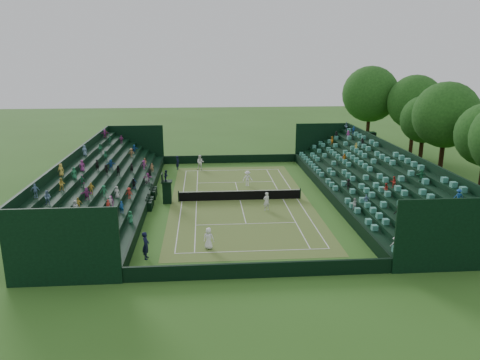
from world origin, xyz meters
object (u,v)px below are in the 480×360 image
at_px(player_near_east, 266,201).
at_px(player_far_east, 248,178).
at_px(tennis_net, 240,195).
at_px(player_near_west, 209,238).
at_px(player_far_west, 200,162).
at_px(umpire_chair, 167,189).

bearing_deg(player_near_east, player_far_east, -103.73).
height_order(tennis_net, player_near_east, player_near_east).
relative_size(player_near_west, player_far_east, 0.97).
xyz_separation_m(player_near_west, player_far_west, (-0.69, 23.66, 0.10)).
distance_m(tennis_net, umpire_chair, 6.89).
bearing_deg(umpire_chair, player_far_east, 32.88).
xyz_separation_m(tennis_net, umpire_chair, (-6.83, -0.25, 0.82)).
xyz_separation_m(tennis_net, player_far_west, (-3.80, 12.47, 0.37)).
xyz_separation_m(umpire_chair, player_near_east, (8.94, -2.86, -0.50)).
relative_size(umpire_chair, player_near_west, 1.99).
distance_m(player_far_west, player_far_east, 9.03).
height_order(player_near_west, player_near_east, player_near_east).
height_order(player_far_west, player_far_east, player_far_west).
height_order(umpire_chair, player_near_west, umpire_chair).
bearing_deg(umpire_chair, player_near_west, -71.22).
bearing_deg(player_far_east, player_near_west, -117.66).
height_order(tennis_net, player_near_west, player_near_west).
bearing_deg(umpire_chair, player_far_west, 76.57).
bearing_deg(tennis_net, player_far_west, 106.94).
distance_m(player_near_west, player_far_west, 23.67).
relative_size(tennis_net, player_near_east, 6.92).
relative_size(player_near_east, player_far_east, 1.03).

